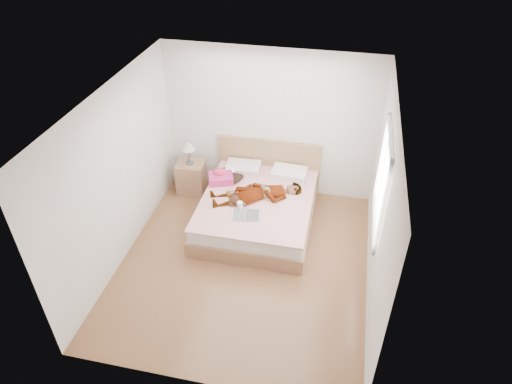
{
  "coord_description": "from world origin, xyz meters",
  "views": [
    {
      "loc": [
        1.2,
        -4.76,
        4.86
      ],
      "look_at": [
        0.0,
        0.85,
        0.7
      ],
      "focal_mm": 32.0,
      "sensor_mm": 36.0,
      "label": 1
    }
  ],
  "objects_px": {
    "woman": "(257,191)",
    "towel": "(221,177)",
    "bed": "(258,206)",
    "plush_toy": "(235,199)",
    "magazine": "(246,215)",
    "coffee_mug": "(240,205)",
    "nightstand": "(191,175)",
    "phone": "(233,170)"
  },
  "relations": [
    {
      "from": "bed",
      "to": "coffee_mug",
      "type": "height_order",
      "value": "bed"
    },
    {
      "from": "bed",
      "to": "plush_toy",
      "type": "height_order",
      "value": "bed"
    },
    {
      "from": "nightstand",
      "to": "magazine",
      "type": "bearing_deg",
      "value": -41.66
    },
    {
      "from": "towel",
      "to": "plush_toy",
      "type": "relative_size",
      "value": 1.71
    },
    {
      "from": "woman",
      "to": "coffee_mug",
      "type": "xyz_separation_m",
      "value": [
        -0.2,
        -0.34,
        -0.05
      ]
    },
    {
      "from": "coffee_mug",
      "to": "plush_toy",
      "type": "relative_size",
      "value": 0.48
    },
    {
      "from": "magazine",
      "to": "plush_toy",
      "type": "relative_size",
      "value": 1.74
    },
    {
      "from": "bed",
      "to": "towel",
      "type": "xyz_separation_m",
      "value": [
        -0.7,
        0.26,
        0.32
      ]
    },
    {
      "from": "magazine",
      "to": "woman",
      "type": "bearing_deg",
      "value": 82.52
    },
    {
      "from": "bed",
      "to": "towel",
      "type": "relative_size",
      "value": 4.35
    },
    {
      "from": "phone",
      "to": "bed",
      "type": "bearing_deg",
      "value": -59.96
    },
    {
      "from": "bed",
      "to": "coffee_mug",
      "type": "bearing_deg",
      "value": -119.18
    },
    {
      "from": "phone",
      "to": "towel",
      "type": "distance_m",
      "value": 0.24
    },
    {
      "from": "woman",
      "to": "bed",
      "type": "height_order",
      "value": "bed"
    },
    {
      "from": "woman",
      "to": "coffee_mug",
      "type": "height_order",
      "value": "woman"
    },
    {
      "from": "magazine",
      "to": "nightstand",
      "type": "height_order",
      "value": "nightstand"
    },
    {
      "from": "phone",
      "to": "plush_toy",
      "type": "bearing_deg",
      "value": -97.97
    },
    {
      "from": "towel",
      "to": "coffee_mug",
      "type": "bearing_deg",
      "value": -52.69
    },
    {
      "from": "phone",
      "to": "nightstand",
      "type": "height_order",
      "value": "nightstand"
    },
    {
      "from": "woman",
      "to": "nightstand",
      "type": "height_order",
      "value": "nightstand"
    },
    {
      "from": "woman",
      "to": "plush_toy",
      "type": "height_order",
      "value": "woman"
    },
    {
      "from": "towel",
      "to": "nightstand",
      "type": "bearing_deg",
      "value": 154.39
    },
    {
      "from": "plush_toy",
      "to": "coffee_mug",
      "type": "bearing_deg",
      "value": -43.11
    },
    {
      "from": "bed",
      "to": "towel",
      "type": "bearing_deg",
      "value": 159.72
    },
    {
      "from": "woman",
      "to": "phone",
      "type": "relative_size",
      "value": 15.67
    },
    {
      "from": "woman",
      "to": "bed",
      "type": "xyz_separation_m",
      "value": [
        0.01,
        0.04,
        -0.34
      ]
    },
    {
      "from": "bed",
      "to": "plush_toy",
      "type": "distance_m",
      "value": 0.53
    },
    {
      "from": "towel",
      "to": "plush_toy",
      "type": "xyz_separation_m",
      "value": [
        0.38,
        -0.54,
        -0.01
      ]
    },
    {
      "from": "plush_toy",
      "to": "nightstand",
      "type": "xyz_separation_m",
      "value": [
        -1.03,
        0.85,
        -0.25
      ]
    },
    {
      "from": "coffee_mug",
      "to": "plush_toy",
      "type": "bearing_deg",
      "value": 136.89
    },
    {
      "from": "bed",
      "to": "towel",
      "type": "height_order",
      "value": "bed"
    },
    {
      "from": "plush_toy",
      "to": "nightstand",
      "type": "distance_m",
      "value": 1.36
    },
    {
      "from": "plush_toy",
      "to": "nightstand",
      "type": "bearing_deg",
      "value": 140.44
    },
    {
      "from": "woman",
      "to": "plush_toy",
      "type": "distance_m",
      "value": 0.39
    },
    {
      "from": "woman",
      "to": "coffee_mug",
      "type": "relative_size",
      "value": 11.1
    },
    {
      "from": "towel",
      "to": "magazine",
      "type": "height_order",
      "value": "towel"
    },
    {
      "from": "towel",
      "to": "coffee_mug",
      "type": "height_order",
      "value": "towel"
    },
    {
      "from": "woman",
      "to": "magazine",
      "type": "bearing_deg",
      "value": -32.03
    },
    {
      "from": "nightstand",
      "to": "phone",
      "type": "bearing_deg",
      "value": -13.93
    },
    {
      "from": "woman",
      "to": "towel",
      "type": "bearing_deg",
      "value": -137.84
    },
    {
      "from": "woman",
      "to": "magazine",
      "type": "relative_size",
      "value": 3.08
    },
    {
      "from": "phone",
      "to": "nightstand",
      "type": "relative_size",
      "value": 0.09
    }
  ]
}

